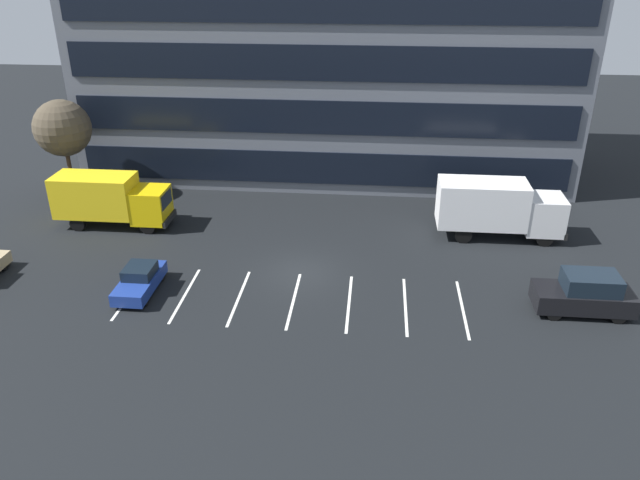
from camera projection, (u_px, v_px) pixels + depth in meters
name	position (u px, v px, depth m)	size (l,w,h in m)	color
ground_plane	(301.00, 272.00, 33.42)	(120.00, 120.00, 0.00)	black
office_building	(329.00, 26.00, 44.80)	(35.52, 12.69, 21.60)	slate
lot_markings	(294.00, 300.00, 30.78)	(16.94, 5.40, 0.01)	silver
box_truck_yellow_all	(110.00, 198.00, 38.19)	(7.16, 2.37, 3.32)	yellow
box_truck_white	(498.00, 207.00, 36.66)	(7.57, 2.51, 3.51)	white
suv_black	(585.00, 294.00, 29.37)	(4.62, 1.96, 2.09)	black
sedan_navy	(140.00, 280.00, 31.28)	(1.63, 3.90, 1.40)	navy
bare_tree	(62.00, 128.00, 40.62)	(3.75, 3.75, 7.03)	#473323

